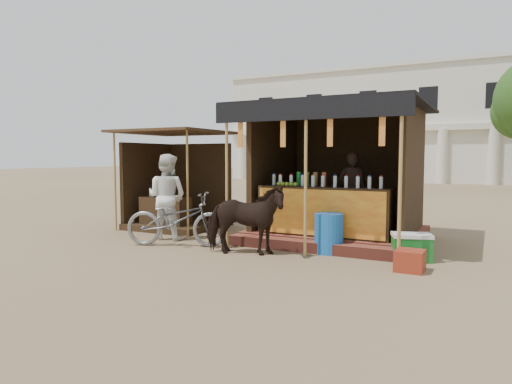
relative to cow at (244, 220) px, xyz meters
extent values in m
plane|color=#846B4C|center=(0.01, -1.16, -0.63)|extent=(120.00, 120.00, 0.00)
cube|color=brown|center=(1.01, 2.34, -0.52)|extent=(3.40, 2.80, 0.22)
cube|color=brown|center=(1.01, 0.79, -0.53)|extent=(3.40, 0.35, 0.20)
cube|color=#342413|center=(1.01, 1.39, 0.07)|extent=(2.60, 0.55, 0.95)
cube|color=#CE5318|center=(1.01, 1.11, 0.07)|extent=(2.50, 0.02, 0.88)
cube|color=#342413|center=(1.01, 3.59, 0.84)|extent=(3.00, 0.12, 2.50)
cube|color=#342413|center=(-0.49, 2.34, 0.84)|extent=(0.12, 2.50, 2.50)
cube|color=#342413|center=(2.51, 2.34, 0.84)|extent=(0.12, 2.50, 2.50)
cube|color=black|center=(1.01, 2.14, 2.12)|extent=(3.60, 3.60, 0.06)
cube|color=black|center=(1.01, 0.36, 1.94)|extent=(3.60, 0.06, 0.36)
cylinder|color=tan|center=(-0.59, 0.39, 0.75)|extent=(0.06, 0.06, 2.75)
cylinder|color=tan|center=(1.01, 0.39, 0.75)|extent=(0.06, 0.06, 2.75)
cylinder|color=tan|center=(2.61, 0.39, 0.75)|extent=(0.06, 0.06, 2.75)
cube|color=red|center=(-0.29, 0.39, 1.57)|extent=(0.10, 0.02, 0.55)
cube|color=red|center=(0.57, 0.39, 1.57)|extent=(0.10, 0.02, 0.55)
cube|color=red|center=(1.44, 0.39, 1.57)|extent=(0.10, 0.02, 0.55)
cube|color=red|center=(2.31, 0.39, 1.57)|extent=(0.10, 0.02, 0.55)
imported|color=black|center=(1.28, 2.44, 0.41)|extent=(0.63, 0.45, 1.63)
cube|color=#342413|center=(-2.99, 2.04, -0.55)|extent=(2.00, 2.00, 0.15)
cube|color=#342413|center=(-2.99, 2.99, 0.42)|extent=(1.90, 0.10, 2.10)
cube|color=#342413|center=(-3.94, 2.04, 0.42)|extent=(0.10, 1.90, 2.10)
cube|color=#472D19|center=(-2.99, 1.94, 1.72)|extent=(2.40, 2.40, 0.06)
cylinder|color=tan|center=(-4.04, 0.99, 0.55)|extent=(0.05, 0.05, 2.35)
cylinder|color=tan|center=(-1.94, 0.99, 0.55)|extent=(0.05, 0.05, 2.35)
cube|color=#342413|center=(-2.99, 1.54, -0.23)|extent=(1.20, 0.50, 0.80)
imported|color=black|center=(0.00, 0.00, 0.00)|extent=(1.62, 1.07, 1.26)
imported|color=gray|center=(-1.56, 0.09, -0.10)|extent=(2.14, 1.35, 1.06)
imported|color=white|center=(-2.23, 0.65, 0.28)|extent=(0.95, 0.78, 1.81)
cylinder|color=#175DB3|center=(1.30, 0.84, -0.26)|extent=(0.64, 0.64, 0.73)
cube|color=maroon|center=(2.82, 0.14, -0.47)|extent=(0.43, 0.44, 0.32)
cube|color=#186C22|center=(2.73, 0.91, -0.43)|extent=(0.72, 0.59, 0.40)
cube|color=white|center=(2.73, 0.91, -0.20)|extent=(0.75, 0.62, 0.06)
cube|color=silver|center=(-1.99, 28.84, 3.37)|extent=(26.00, 7.00, 8.00)
cube|color=silver|center=(-1.99, 25.24, 3.07)|extent=(26.00, 0.50, 0.40)
cube|color=silver|center=(-1.99, 25.34, 7.42)|extent=(26.00, 0.30, 0.25)
cylinder|color=silver|center=(-13.99, 25.24, 1.17)|extent=(0.70, 0.70, 3.60)
cylinder|color=silver|center=(-10.99, 25.24, 1.17)|extent=(0.70, 0.70, 3.60)
cylinder|color=silver|center=(-7.99, 25.24, 1.17)|extent=(0.70, 0.70, 3.60)
cylinder|color=silver|center=(-4.99, 25.24, 1.17)|extent=(0.70, 0.70, 3.60)
cylinder|color=silver|center=(-1.99, 25.24, 1.17)|extent=(0.70, 0.70, 3.60)
cylinder|color=silver|center=(1.01, 25.24, 1.17)|extent=(0.70, 0.70, 3.60)
cylinder|color=silver|center=(4.01, 25.24, 1.17)|extent=(0.70, 0.70, 3.60)
camera|label=1|loc=(3.88, -7.06, 1.12)|focal=32.00mm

